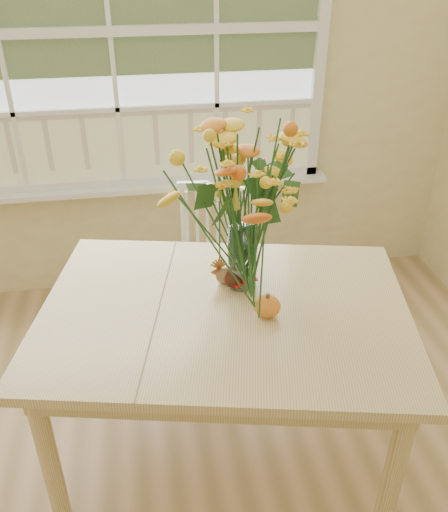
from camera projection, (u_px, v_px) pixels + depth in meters
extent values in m
cube|color=beige|center=(114.00, 70.00, 2.89)|extent=(4.00, 0.02, 2.70)
cube|color=silver|center=(110.00, 30.00, 2.77)|extent=(2.20, 0.00, 1.60)
cube|color=white|center=(126.00, 189.00, 3.17)|extent=(2.42, 0.12, 0.03)
cube|color=tan|center=(225.00, 312.00, 2.08)|extent=(1.59, 1.28, 0.04)
cube|color=tan|center=(225.00, 326.00, 2.11)|extent=(1.44, 1.14, 0.10)
cylinder|color=tan|center=(49.00, 460.00, 1.95)|extent=(0.07, 0.07, 0.71)
cylinder|color=tan|center=(104.00, 319.00, 2.65)|extent=(0.07, 0.07, 0.71)
cylinder|color=tan|center=(393.00, 475.00, 1.89)|extent=(0.07, 0.07, 0.71)
cylinder|color=tan|center=(356.00, 327.00, 2.60)|extent=(0.07, 0.07, 0.71)
cube|color=white|center=(210.00, 284.00, 2.80)|extent=(0.54, 0.53, 0.05)
cube|color=white|center=(218.00, 230.00, 2.81)|extent=(0.39, 0.21, 0.47)
cylinder|color=white|center=(173.00, 330.00, 2.82)|extent=(0.03, 0.03, 0.40)
cylinder|color=white|center=(191.00, 298.00, 3.07)|extent=(0.03, 0.03, 0.40)
cylinder|color=white|center=(233.00, 341.00, 2.75)|extent=(0.03, 0.03, 0.40)
cylinder|color=white|center=(246.00, 307.00, 3.00)|extent=(0.03, 0.03, 0.40)
cylinder|color=white|center=(242.00, 256.00, 2.14)|extent=(0.12, 0.12, 0.26)
ellipsoid|color=orange|center=(267.00, 307.00, 2.01)|extent=(0.10, 0.10, 0.08)
cylinder|color=#CCB78C|center=(226.00, 284.00, 2.20)|extent=(0.07, 0.07, 0.01)
ellipsoid|color=brown|center=(226.00, 275.00, 2.18)|extent=(0.09, 0.07, 0.07)
ellipsoid|color=#38160F|center=(234.00, 278.00, 2.17)|extent=(0.09, 0.09, 0.08)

